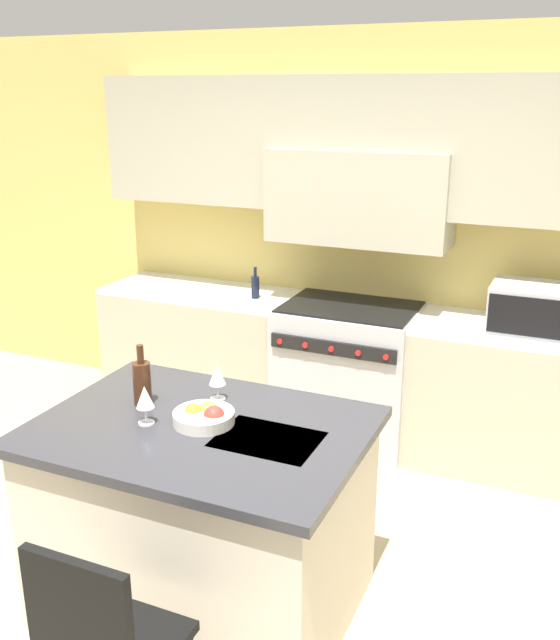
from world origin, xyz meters
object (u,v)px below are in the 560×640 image
object	(u,v)px
microwave	(542,309)
wine_glass_near	(145,398)
fruit_bowl	(205,416)
range_stove	(348,373)
oil_bottle_on_counter	(255,286)
wine_glass_far	(217,376)
wine_bottle	(142,382)

from	to	relation	value
microwave	wine_glass_near	size ratio (longest dim) A/B	3.35
fruit_bowl	microwave	bearing A→B (deg)	56.31
wine_glass_near	microwave	bearing A→B (deg)	53.20
range_stove	oil_bottle_on_counter	world-z (taller)	oil_bottle_on_counter
wine_glass_far	fruit_bowl	world-z (taller)	wine_glass_far
microwave	oil_bottle_on_counter	world-z (taller)	microwave
range_stove	wine_glass_far	size ratio (longest dim) A/B	5.38
range_stove	wine_bottle	bearing A→B (deg)	-103.14
fruit_bowl	wine_glass_near	bearing A→B (deg)	-155.09
wine_glass_far	oil_bottle_on_counter	distance (m)	1.68
microwave	wine_glass_far	bearing A→B (deg)	-128.94
wine_bottle	fruit_bowl	distance (m)	0.37
microwave	range_stove	bearing A→B (deg)	-179.10
range_stove	oil_bottle_on_counter	bearing A→B (deg)	-178.96
range_stove	oil_bottle_on_counter	distance (m)	0.87
range_stove	wine_bottle	size ratio (longest dim) A/B	3.26
microwave	wine_glass_near	bearing A→B (deg)	-126.80
wine_bottle	fruit_bowl	size ratio (longest dim) A/B	1.08
wine_bottle	wine_glass_near	distance (m)	0.21
wine_glass_near	wine_glass_far	distance (m)	0.39
range_stove	fruit_bowl	world-z (taller)	fruit_bowl
range_stove	wine_bottle	xyz separation A→B (m)	(-0.42, -1.78, 0.56)
wine_bottle	wine_glass_near	xyz separation A→B (m)	(0.13, -0.16, 0.01)
microwave	oil_bottle_on_counter	xyz separation A→B (m)	(-1.87, -0.03, -0.06)
wine_glass_far	oil_bottle_on_counter	size ratio (longest dim) A/B	0.81
wine_bottle	range_stove	bearing A→B (deg)	76.86
wine_glass_near	oil_bottle_on_counter	distance (m)	1.98
wine_bottle	wine_glass_far	size ratio (longest dim) A/B	1.65
fruit_bowl	oil_bottle_on_counter	world-z (taller)	oil_bottle_on_counter
microwave	wine_glass_near	world-z (taller)	microwave
wine_glass_far	fruit_bowl	size ratio (longest dim) A/B	0.65
fruit_bowl	range_stove	bearing A→B (deg)	88.21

